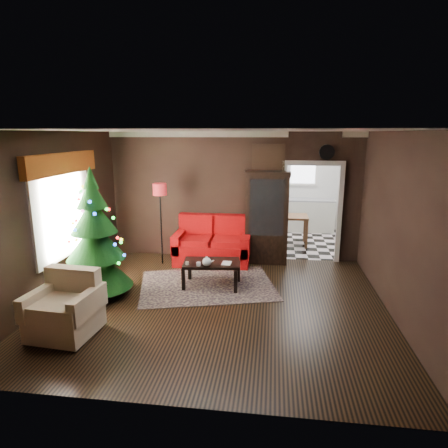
# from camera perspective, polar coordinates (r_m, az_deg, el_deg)

# --- Properties ---
(floor) EXTENTS (5.50, 5.50, 0.00)m
(floor) POSITION_cam_1_polar(r_m,az_deg,el_deg) (6.51, -1.05, -11.74)
(floor) COLOR black
(floor) RESTS_ON ground
(ceiling) EXTENTS (5.50, 5.50, 0.00)m
(ceiling) POSITION_cam_1_polar(r_m,az_deg,el_deg) (5.90, -1.17, 13.73)
(ceiling) COLOR white
(ceiling) RESTS_ON ground
(wall_back) EXTENTS (5.50, 0.00, 5.50)m
(wall_back) POSITION_cam_1_polar(r_m,az_deg,el_deg) (8.49, 1.40, 4.12)
(wall_back) COLOR black
(wall_back) RESTS_ON ground
(wall_front) EXTENTS (5.50, 0.00, 5.50)m
(wall_front) POSITION_cam_1_polar(r_m,az_deg,el_deg) (3.70, -6.90, -8.30)
(wall_front) COLOR black
(wall_front) RESTS_ON ground
(wall_left) EXTENTS (0.00, 5.50, 5.50)m
(wall_left) POSITION_cam_1_polar(r_m,az_deg,el_deg) (7.00, -23.97, 0.98)
(wall_left) COLOR black
(wall_left) RESTS_ON ground
(wall_right) EXTENTS (0.00, 5.50, 5.50)m
(wall_right) POSITION_cam_1_polar(r_m,az_deg,el_deg) (6.27, 24.60, -0.41)
(wall_right) COLOR black
(wall_right) RESTS_ON ground
(doorway) EXTENTS (1.10, 0.10, 2.10)m
(doorway) POSITION_cam_1_polar(r_m,az_deg,el_deg) (8.54, 12.80, 1.46)
(doorway) COLOR white
(doorway) RESTS_ON ground
(left_window) EXTENTS (0.05, 1.60, 1.40)m
(left_window) POSITION_cam_1_polar(r_m,az_deg,el_deg) (7.14, -22.91, 1.71)
(left_window) COLOR white
(left_window) RESTS_ON wall_left
(valance) EXTENTS (0.12, 2.10, 0.35)m
(valance) POSITION_cam_1_polar(r_m,az_deg,el_deg) (6.99, -22.95, 8.29)
(valance) COLOR brown
(valance) RESTS_ON wall_left
(kitchen_floor) EXTENTS (3.00, 3.00, 0.00)m
(kitchen_floor) POSITION_cam_1_polar(r_m,az_deg,el_deg) (10.24, 11.77, -2.57)
(kitchen_floor) COLOR silver
(kitchen_floor) RESTS_ON ground
(kitchen_window) EXTENTS (0.70, 0.06, 0.70)m
(kitchen_window) POSITION_cam_1_polar(r_m,az_deg,el_deg) (11.36, 11.66, 7.72)
(kitchen_window) COLOR white
(kitchen_window) RESTS_ON ground
(rug) EXTENTS (2.79, 2.32, 0.01)m
(rug) POSITION_cam_1_polar(r_m,az_deg,el_deg) (7.23, -2.47, -9.07)
(rug) COLOR #624355
(rug) RESTS_ON ground
(loveseat) EXTENTS (1.70, 0.90, 1.00)m
(loveseat) POSITION_cam_1_polar(r_m,az_deg,el_deg) (8.30, -1.71, -2.47)
(loveseat) COLOR #7B0006
(loveseat) RESTS_ON ground
(curio_cabinet) EXTENTS (0.90, 0.45, 1.90)m
(curio_cabinet) POSITION_cam_1_polar(r_m,az_deg,el_deg) (8.30, 6.37, 0.67)
(curio_cabinet) COLOR black
(curio_cabinet) RESTS_ON ground
(floor_lamp) EXTENTS (0.37, 0.37, 1.83)m
(floor_lamp) POSITION_cam_1_polar(r_m,az_deg,el_deg) (8.25, -9.34, -0.37)
(floor_lamp) COLOR black
(floor_lamp) RESTS_ON ground
(christmas_tree) EXTENTS (1.47, 1.47, 2.24)m
(christmas_tree) POSITION_cam_1_polar(r_m,az_deg,el_deg) (6.82, -18.64, -1.89)
(christmas_tree) COLOR black
(christmas_tree) RESTS_ON ground
(armchair) EXTENTS (0.92, 0.92, 0.86)m
(armchair) POSITION_cam_1_polar(r_m,az_deg,el_deg) (5.83, -22.74, -11.01)
(armchair) COLOR beige
(armchair) RESTS_ON ground
(coffee_table) EXTENTS (1.08, 0.72, 0.46)m
(coffee_table) POSITION_cam_1_polar(r_m,az_deg,el_deg) (7.11, -1.83, -7.40)
(coffee_table) COLOR black
(coffee_table) RESTS_ON rug
(teapot) EXTENTS (0.22, 0.22, 0.17)m
(teapot) POSITION_cam_1_polar(r_m,az_deg,el_deg) (6.78, -2.59, -5.61)
(teapot) COLOR white
(teapot) RESTS_ON coffee_table
(cup_a) EXTENTS (0.08, 0.08, 0.05)m
(cup_a) POSITION_cam_1_polar(r_m,az_deg,el_deg) (6.91, -5.49, -5.81)
(cup_a) COLOR beige
(cup_a) RESTS_ON coffee_table
(cup_b) EXTENTS (0.10, 0.10, 0.07)m
(cup_b) POSITION_cam_1_polar(r_m,az_deg,el_deg) (6.83, -3.82, -5.96)
(cup_b) COLOR white
(cup_b) RESTS_ON coffee_table
(book) EXTENTS (0.17, 0.02, 0.23)m
(book) POSITION_cam_1_polar(r_m,az_deg,el_deg) (6.90, -0.32, -5.01)
(book) COLOR #937461
(book) RESTS_ON coffee_table
(wall_clock) EXTENTS (0.32, 0.32, 0.06)m
(wall_clock) POSITION_cam_1_polar(r_m,az_deg,el_deg) (8.36, 15.04, 10.29)
(wall_clock) COLOR white
(wall_clock) RESTS_ON wall_back
(painting) EXTENTS (0.62, 0.05, 0.52)m
(painting) POSITION_cam_1_polar(r_m,az_deg,el_deg) (8.30, 6.63, 9.74)
(painting) COLOR #B27745
(painting) RESTS_ON wall_back
(kitchen_counter) EXTENTS (1.80, 0.60, 0.90)m
(kitchen_counter) POSITION_cam_1_polar(r_m,az_deg,el_deg) (11.30, 11.45, 1.28)
(kitchen_counter) COLOR beige
(kitchen_counter) RESTS_ON ground
(kitchen_table) EXTENTS (0.70, 0.70, 0.75)m
(kitchen_table) POSITION_cam_1_polar(r_m,az_deg,el_deg) (9.84, 10.25, -0.90)
(kitchen_table) COLOR brown
(kitchen_table) RESTS_ON ground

